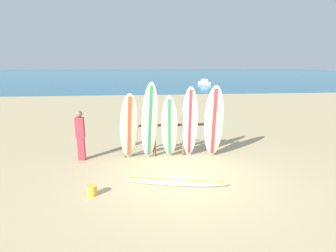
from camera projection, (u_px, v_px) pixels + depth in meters
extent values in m
plane|color=tan|center=(185.00, 180.00, 6.86)|extent=(120.00, 120.00, 0.00)
cube|color=#196B93|center=(144.00, 74.00, 63.00)|extent=(120.00, 80.00, 0.01)
cylinder|color=brown|center=(125.00, 140.00, 8.38)|extent=(0.09, 0.09, 1.14)
cylinder|color=brown|center=(154.00, 139.00, 8.47)|extent=(0.09, 0.09, 1.14)
cylinder|color=brown|center=(183.00, 138.00, 8.56)|extent=(0.09, 0.09, 1.14)
cylinder|color=brown|center=(212.00, 137.00, 8.65)|extent=(0.09, 0.09, 1.14)
cylinder|color=brown|center=(169.00, 125.00, 8.42)|extent=(2.83, 0.08, 0.08)
ellipsoid|color=silver|center=(129.00, 127.00, 7.96)|extent=(0.65, 0.83, 2.07)
cube|color=#CC5933|center=(129.00, 127.00, 7.96)|extent=(0.22, 0.71, 1.91)
ellipsoid|color=white|center=(150.00, 122.00, 7.96)|extent=(0.59, 0.75, 2.37)
cube|color=#388C59|center=(150.00, 122.00, 7.96)|extent=(0.20, 0.64, 2.19)
ellipsoid|color=beige|center=(169.00, 128.00, 8.10)|extent=(0.57, 0.77, 1.98)
cube|color=#388C59|center=(169.00, 128.00, 8.10)|extent=(0.17, 0.68, 1.83)
ellipsoid|color=white|center=(190.00, 123.00, 8.20)|extent=(0.55, 0.67, 2.23)
cube|color=#B73338|center=(190.00, 123.00, 8.20)|extent=(0.16, 0.59, 2.06)
ellipsoid|color=beige|center=(214.00, 122.00, 8.14)|extent=(0.67, 0.74, 2.26)
cube|color=#B73338|center=(214.00, 122.00, 8.14)|extent=(0.21, 0.62, 2.09)
ellipsoid|color=white|center=(176.00, 181.00, 6.74)|extent=(2.64, 1.10, 0.07)
cube|color=gold|center=(176.00, 181.00, 6.74)|extent=(2.34, 0.63, 0.08)
cube|color=#D8333F|center=(81.00, 149.00, 8.19)|extent=(0.21, 0.15, 0.71)
cube|color=#D8333F|center=(80.00, 127.00, 8.04)|extent=(0.26, 0.18, 0.60)
sphere|color=#997051|center=(79.00, 114.00, 7.95)|extent=(0.21, 0.21, 0.21)
cube|color=silver|center=(204.00, 83.00, 35.12)|extent=(1.15, 2.52, 0.35)
cube|color=silver|center=(204.00, 80.00, 35.04)|extent=(0.73, 0.94, 0.36)
cylinder|color=gold|center=(92.00, 191.00, 6.05)|extent=(0.21, 0.21, 0.23)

